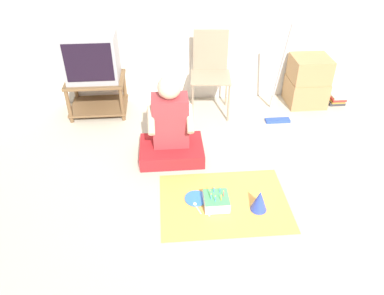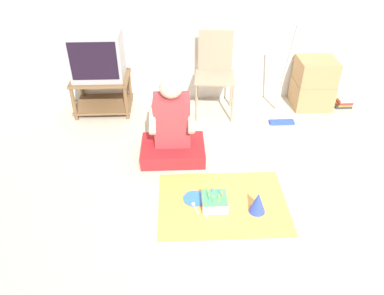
{
  "view_description": "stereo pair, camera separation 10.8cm",
  "coord_description": "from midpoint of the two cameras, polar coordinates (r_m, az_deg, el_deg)",
  "views": [
    {
      "loc": [
        -0.69,
        -2.21,
        2.27
      ],
      "look_at": [
        -0.47,
        0.46,
        0.35
      ],
      "focal_mm": 35.0,
      "sensor_mm": 36.0,
      "label": 1
    },
    {
      "loc": [
        -0.59,
        -2.22,
        2.27
      ],
      "look_at": [
        -0.47,
        0.46,
        0.35
      ],
      "focal_mm": 35.0,
      "sensor_mm": 36.0,
      "label": 2
    }
  ],
  "objects": [
    {
      "name": "paper_plate",
      "position": [
        3.29,
        -0.34,
        -7.77
      ],
      "size": [
        0.2,
        0.2,
        0.01
      ],
      "color": "blue",
      "rests_on": "party_cloth"
    },
    {
      "name": "plastic_spoon_near",
      "position": [
        3.23,
        -0.39,
        -8.83
      ],
      "size": [
        0.06,
        0.14,
        0.01
      ],
      "color": "white",
      "rests_on": "party_cloth"
    },
    {
      "name": "person_seated",
      "position": [
        3.63,
        -4.1,
        2.67
      ],
      "size": [
        0.62,
        0.47,
        0.93
      ],
      "color": "red",
      "rests_on": "ground_plane"
    },
    {
      "name": "tv",
      "position": [
        4.39,
        -15.76,
        13.21
      ],
      "size": [
        0.56,
        0.44,
        0.52
      ],
      "color": "#99999E",
      "rests_on": "tv_stand"
    },
    {
      "name": "party_hat_blue",
      "position": [
        3.18,
        9.28,
        -7.99
      ],
      "size": [
        0.14,
        0.14,
        0.2
      ],
      "color": "blue",
      "rests_on": "party_cloth"
    },
    {
      "name": "tv_stand",
      "position": [
        4.55,
        -14.91,
        8.15
      ],
      "size": [
        0.66,
        0.5,
        0.43
      ],
      "color": "brown",
      "rests_on": "ground_plane"
    },
    {
      "name": "book_pile",
      "position": [
        4.98,
        20.7,
        6.74
      ],
      "size": [
        0.2,
        0.13,
        0.11
      ],
      "color": "#333338",
      "rests_on": "ground_plane"
    },
    {
      "name": "ground_plane",
      "position": [
        3.24,
        8.18,
        -9.4
      ],
      "size": [
        16.0,
        16.0,
        0.0
      ],
      "primitive_type": "plane",
      "color": "#BCB29E"
    },
    {
      "name": "dust_mop",
      "position": [
        4.35,
        12.44,
        8.1
      ],
      "size": [
        0.28,
        0.39,
        1.13
      ],
      "color": "#2D4CB2",
      "rests_on": "ground_plane"
    },
    {
      "name": "plastic_spoon_far",
      "position": [
        3.21,
        1.38,
        -9.06
      ],
      "size": [
        0.04,
        0.15,
        0.01
      ],
      "color": "white",
      "rests_on": "party_cloth"
    },
    {
      "name": "cardboard_box_stack",
      "position": [
        4.77,
        16.57,
        9.63
      ],
      "size": [
        0.45,
        0.42,
        0.6
      ],
      "color": "#A87F51",
      "rests_on": "ground_plane"
    },
    {
      "name": "birthday_cake",
      "position": [
        3.2,
        2.75,
        -8.16
      ],
      "size": [
        0.21,
        0.21,
        0.17
      ],
      "color": "white",
      "rests_on": "party_cloth"
    },
    {
      "name": "party_cloth",
      "position": [
        3.27,
        3.95,
        -8.32
      ],
      "size": [
        1.1,
        0.81,
        0.01
      ],
      "color": "#EFA84C",
      "rests_on": "ground_plane"
    },
    {
      "name": "folding_chair",
      "position": [
        4.34,
        2.12,
        12.12
      ],
      "size": [
        0.48,
        0.45,
        0.94
      ],
      "color": "gray",
      "rests_on": "ground_plane"
    }
  ]
}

